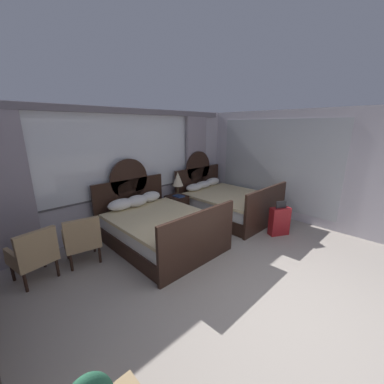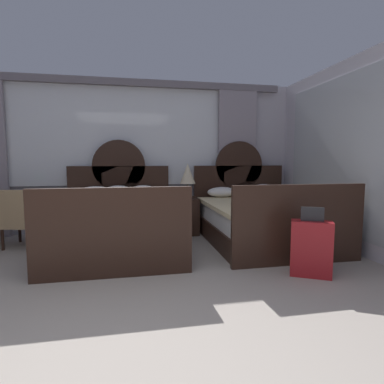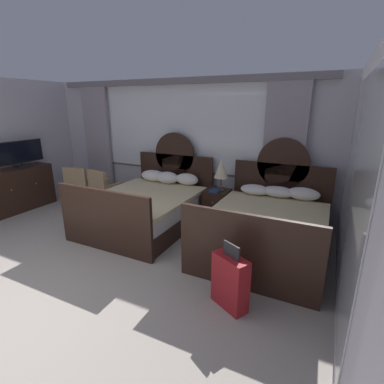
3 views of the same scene
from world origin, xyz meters
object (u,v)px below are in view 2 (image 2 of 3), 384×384
nightstand_between_beds (184,216)px  armchair_by_window_left (23,217)px  suitcase_on_floor (311,248)px  bed_near_window (118,224)px  table_lamp_on_nightstand (188,174)px  bed_near_mirror (260,219)px  book_on_nightstand (185,198)px

nightstand_between_beds → armchair_by_window_left: (-2.46, -0.38, 0.14)m
armchair_by_window_left → suitcase_on_floor: armchair_by_window_left is taller
bed_near_window → nightstand_between_beds: (1.10, 0.70, -0.05)m
table_lamp_on_nightstand → armchair_by_window_left: size_ratio=0.69×
bed_near_window → table_lamp_on_nightstand: 1.53m
armchair_by_window_left → nightstand_between_beds: bearing=8.7°
bed_near_mirror → nightstand_between_beds: (-1.10, 0.71, -0.05)m
table_lamp_on_nightstand → book_on_nightstand: size_ratio=2.30×
bed_near_mirror → armchair_by_window_left: bearing=174.7°
table_lamp_on_nightstand → suitcase_on_floor: size_ratio=0.78×
nightstand_between_beds → armchair_by_window_left: bearing=-171.3°
nightstand_between_beds → suitcase_on_floor: 2.46m
table_lamp_on_nightstand → book_on_nightstand: table_lamp_on_nightstand is taller
bed_near_window → suitcase_on_floor: bearing=-35.5°
table_lamp_on_nightstand → bed_near_window: bearing=-148.4°
book_on_nightstand → suitcase_on_floor: 2.40m
bed_near_mirror → book_on_nightstand: bed_near_mirror is taller
bed_near_window → book_on_nightstand: (1.09, 0.61, 0.28)m
suitcase_on_floor → nightstand_between_beds: bearing=114.9°
table_lamp_on_nightstand → suitcase_on_floor: bearing=-66.6°
bed_near_window → suitcase_on_floor: 2.62m
nightstand_between_beds → book_on_nightstand: bearing=-97.7°
bed_near_window → suitcase_on_floor: (2.13, -1.52, -0.05)m
bed_near_window → book_on_nightstand: 1.28m
bed_near_window → nightstand_between_beds: 1.31m
nightstand_between_beds → table_lamp_on_nightstand: 0.73m
bed_near_mirror → suitcase_on_floor: (-0.07, -1.52, -0.05)m
suitcase_on_floor → bed_near_window: bearing=144.5°
bed_near_mirror → book_on_nightstand: 1.30m
bed_near_window → bed_near_mirror: (2.20, -0.00, -0.00)m
bed_near_mirror → armchair_by_window_left: bed_near_mirror is taller
bed_near_window → bed_near_mirror: same height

